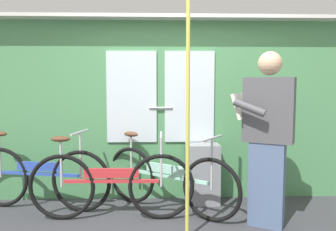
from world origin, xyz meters
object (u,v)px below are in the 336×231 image
at_px(bicycle_near_door, 111,185).
at_px(trash_bin_by_wall, 202,174).
at_px(bicycle_leaning_behind, 39,177).
at_px(bicycle_by_pole, 168,179).
at_px(handrail_pole, 188,120).
at_px(passenger_reading_newspaper, 267,135).

distance_m(bicycle_near_door, trash_bin_by_wall, 1.12).
height_order(bicycle_leaning_behind, trash_bin_by_wall, bicycle_leaning_behind).
bearing_deg(bicycle_by_pole, trash_bin_by_wall, 65.21).
height_order(bicycle_near_door, handrail_pole, handrail_pole).
bearing_deg(passenger_reading_newspaper, handrail_pole, 45.60).
bearing_deg(bicycle_near_door, bicycle_by_pole, 21.09).
bearing_deg(handrail_pole, trash_bin_by_wall, 73.95).
bearing_deg(bicycle_by_pole, handrail_pole, -41.85).
relative_size(bicycle_near_door, trash_bin_by_wall, 2.44).
bearing_deg(bicycle_leaning_behind, passenger_reading_newspaper, -1.02).
relative_size(bicycle_near_door, bicycle_by_pole, 1.20).
bearing_deg(passenger_reading_newspaper, bicycle_near_door, 21.30).
bearing_deg(trash_bin_by_wall, handrail_pole, -106.05).
xyz_separation_m(trash_bin_by_wall, handrail_pole, (-0.26, -0.91, 0.73)).
xyz_separation_m(bicycle_leaning_behind, passenger_reading_newspaper, (2.40, -0.52, 0.54)).
bearing_deg(bicycle_near_door, bicycle_leaning_behind, 160.39).
height_order(bicycle_leaning_behind, bicycle_by_pole, bicycle_leaning_behind).
bearing_deg(handrail_pole, bicycle_by_pole, 103.52).
bearing_deg(trash_bin_by_wall, bicycle_leaning_behind, -175.50).
relative_size(bicycle_near_door, handrail_pole, 0.79).
relative_size(trash_bin_by_wall, handrail_pole, 0.33).
bearing_deg(bicycle_by_pole, passenger_reading_newspaper, 11.21).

